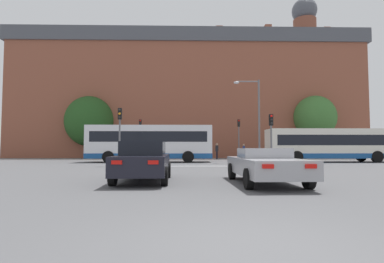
# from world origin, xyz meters

# --- Properties ---
(ground_plane) EXTENTS (400.00, 400.00, 0.00)m
(ground_plane) POSITION_xyz_m (0.00, 0.00, 0.00)
(ground_plane) COLOR #545456
(stop_line_strip) EXTENTS (8.48, 0.30, 0.01)m
(stop_line_strip) POSITION_xyz_m (0.00, 16.92, 0.00)
(stop_line_strip) COLOR silver
(stop_line_strip) RESTS_ON ground_plane
(far_pavement) EXTENTS (69.42, 2.50, 0.01)m
(far_pavement) POSITION_xyz_m (0.00, 29.78, 0.01)
(far_pavement) COLOR gray
(far_pavement) RESTS_ON ground_plane
(brick_civic_building) EXTENTS (47.04, 11.06, 23.21)m
(brick_civic_building) POSITION_xyz_m (-0.27, 38.76, 8.52)
(brick_civic_building) COLOR brown
(brick_civic_building) RESTS_ON ground_plane
(car_saloon_left) EXTENTS (1.98, 4.40, 1.49)m
(car_saloon_left) POSITION_xyz_m (-2.33, 7.51, 0.76)
(car_saloon_left) COLOR black
(car_saloon_left) RESTS_ON ground_plane
(car_roadster_right) EXTENTS (2.12, 4.83, 1.24)m
(car_roadster_right) POSITION_xyz_m (2.04, 6.76, 0.65)
(car_roadster_right) COLOR #9E9EA3
(car_roadster_right) RESTS_ON ground_plane
(bus_crossing_lead) EXTENTS (10.91, 2.69, 3.23)m
(bus_crossing_lead) POSITION_xyz_m (-3.93, 22.93, 1.74)
(bus_crossing_lead) COLOR silver
(bus_crossing_lead) RESTS_ON ground_plane
(bus_crossing_trailing) EXTENTS (11.18, 2.64, 2.93)m
(bus_crossing_trailing) POSITION_xyz_m (12.20, 22.70, 1.57)
(bus_crossing_trailing) COLOR silver
(bus_crossing_trailing) RESTS_ON ground_plane
(traffic_light_near_right) EXTENTS (0.26, 0.31, 3.61)m
(traffic_light_near_right) POSITION_xyz_m (5.22, 16.88, 2.46)
(traffic_light_near_right) COLOR slate
(traffic_light_near_right) RESTS_ON ground_plane
(traffic_light_near_left) EXTENTS (0.26, 0.31, 4.05)m
(traffic_light_near_left) POSITION_xyz_m (-5.38, 17.16, 2.73)
(traffic_light_near_left) COLOR slate
(traffic_light_near_left) RESTS_ON ground_plane
(traffic_light_far_right) EXTENTS (0.26, 0.31, 4.41)m
(traffic_light_far_right) POSITION_xyz_m (5.14, 29.12, 2.95)
(traffic_light_far_right) COLOR slate
(traffic_light_far_right) RESTS_ON ground_plane
(traffic_light_far_left) EXTENTS (0.26, 0.31, 4.39)m
(traffic_light_far_left) POSITION_xyz_m (-5.74, 29.08, 2.94)
(traffic_light_far_left) COLOR slate
(traffic_light_far_left) RESTS_ON ground_plane
(street_lamp_junction) EXTENTS (2.30, 0.36, 7.24)m
(street_lamp_junction) POSITION_xyz_m (5.27, 22.06, 4.44)
(street_lamp_junction) COLOR slate
(street_lamp_junction) RESTS_ON ground_plane
(pedestrian_waiting) EXTENTS (0.26, 0.42, 1.70)m
(pedestrian_waiting) POSITION_xyz_m (5.87, 30.14, 1.00)
(pedestrian_waiting) COLOR black
(pedestrian_waiting) RESTS_ON ground_plane
(pedestrian_walking_east) EXTENTS (0.37, 0.46, 1.79)m
(pedestrian_walking_east) POSITION_xyz_m (2.73, 29.47, 1.06)
(pedestrian_walking_east) COLOR black
(pedestrian_walking_east) RESTS_ON ground_plane
(pedestrian_walking_west) EXTENTS (0.31, 0.44, 1.65)m
(pedestrian_walking_west) POSITION_xyz_m (1.30, 29.64, 0.96)
(pedestrian_walking_west) COLOR #333851
(pedestrian_walking_west) RESTS_ON ground_plane
(tree_by_building) EXTENTS (5.12, 5.12, 7.76)m
(tree_by_building) POSITION_xyz_m (15.35, 32.92, 5.07)
(tree_by_building) COLOR #4C3823
(tree_by_building) RESTS_ON ground_plane
(tree_kerbside) EXTENTS (5.89, 5.89, 7.66)m
(tree_kerbside) POSITION_xyz_m (-12.65, 33.30, 4.56)
(tree_kerbside) COLOR #4C3823
(tree_kerbside) RESTS_ON ground_plane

